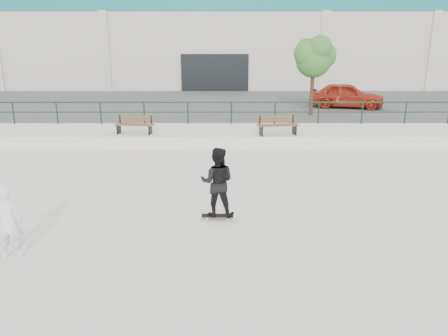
{
  "coord_description": "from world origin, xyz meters",
  "views": [
    {
      "loc": [
        0.62,
        -9.08,
        4.29
      ],
      "look_at": [
        0.64,
        2.0,
        0.99
      ],
      "focal_mm": 35.0,
      "sensor_mm": 36.0,
      "label": 1
    }
  ],
  "objects_px": {
    "bench_left": "(135,125)",
    "standing_skater": "(217,182)",
    "bench_right": "(277,125)",
    "skateboard": "(217,216)",
    "tree": "(314,56)",
    "red_car": "(346,95)",
    "seated_skater": "(8,222)"
  },
  "relations": [
    {
      "from": "bench_right",
      "to": "skateboard",
      "type": "height_order",
      "value": "bench_right"
    },
    {
      "from": "tree",
      "to": "seated_skater",
      "type": "xyz_separation_m",
      "value": [
        -8.85,
        -14.37,
        -2.68
      ]
    },
    {
      "from": "bench_left",
      "to": "skateboard",
      "type": "height_order",
      "value": "bench_left"
    },
    {
      "from": "skateboard",
      "to": "standing_skater",
      "type": "xyz_separation_m",
      "value": [
        0.0,
        0.0,
        0.88
      ]
    },
    {
      "from": "tree",
      "to": "bench_left",
      "type": "bearing_deg",
      "value": -150.65
    },
    {
      "from": "bench_left",
      "to": "skateboard",
      "type": "distance_m",
      "value": 8.56
    },
    {
      "from": "red_car",
      "to": "tree",
      "type": "bearing_deg",
      "value": 149.46
    },
    {
      "from": "red_car",
      "to": "skateboard",
      "type": "height_order",
      "value": "red_car"
    },
    {
      "from": "tree",
      "to": "standing_skater",
      "type": "height_order",
      "value": "tree"
    },
    {
      "from": "bench_left",
      "to": "tree",
      "type": "height_order",
      "value": "tree"
    },
    {
      "from": "tree",
      "to": "red_car",
      "type": "height_order",
      "value": "tree"
    },
    {
      "from": "bench_right",
      "to": "tree",
      "type": "distance_m",
      "value": 5.97
    },
    {
      "from": "bench_right",
      "to": "standing_skater",
      "type": "relative_size",
      "value": 1.02
    },
    {
      "from": "standing_skater",
      "to": "tree",
      "type": "bearing_deg",
      "value": -104.0
    },
    {
      "from": "tree",
      "to": "red_car",
      "type": "relative_size",
      "value": 0.96
    },
    {
      "from": "skateboard",
      "to": "seated_skater",
      "type": "distance_m",
      "value": 4.66
    },
    {
      "from": "bench_left",
      "to": "seated_skater",
      "type": "xyz_separation_m",
      "value": [
        -0.64,
        -9.75,
        -0.08
      ]
    },
    {
      "from": "standing_skater",
      "to": "seated_skater",
      "type": "bearing_deg",
      "value": 32.29
    },
    {
      "from": "bench_left",
      "to": "standing_skater",
      "type": "relative_size",
      "value": 0.95
    },
    {
      "from": "tree",
      "to": "skateboard",
      "type": "distance_m",
      "value": 13.67
    },
    {
      "from": "bench_left",
      "to": "tree",
      "type": "xyz_separation_m",
      "value": [
        8.21,
        4.62,
        2.6
      ]
    },
    {
      "from": "tree",
      "to": "seated_skater",
      "type": "height_order",
      "value": "tree"
    },
    {
      "from": "bench_right",
      "to": "standing_skater",
      "type": "height_order",
      "value": "standing_skater"
    },
    {
      "from": "bench_left",
      "to": "red_car",
      "type": "relative_size",
      "value": 0.4
    },
    {
      "from": "skateboard",
      "to": "seated_skater",
      "type": "bearing_deg",
      "value": -154.24
    },
    {
      "from": "bench_right",
      "to": "red_car",
      "type": "xyz_separation_m",
      "value": [
        4.77,
        7.3,
        0.32
      ]
    },
    {
      "from": "bench_left",
      "to": "standing_skater",
      "type": "distance_m",
      "value": 8.53
    },
    {
      "from": "bench_left",
      "to": "skateboard",
      "type": "xyz_separation_m",
      "value": [
        3.52,
        -7.77,
        -0.79
      ]
    },
    {
      "from": "bench_left",
      "to": "tree",
      "type": "bearing_deg",
      "value": 35.11
    },
    {
      "from": "bench_right",
      "to": "skateboard",
      "type": "distance_m",
      "value": 7.93
    },
    {
      "from": "tree",
      "to": "red_car",
      "type": "distance_m",
      "value": 4.13
    },
    {
      "from": "red_car",
      "to": "skateboard",
      "type": "bearing_deg",
      "value": 168.78
    }
  ]
}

